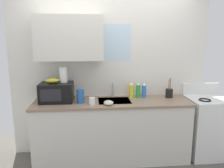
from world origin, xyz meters
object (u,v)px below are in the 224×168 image
object	(u,v)px
dish_soap_bottle_blue	(144,90)
cereal_canister	(80,96)
microwave	(57,92)
small_bowl	(109,103)
utensil_crock	(169,93)
dish_soap_bottle_yellow	(131,90)
banana_bunch	(52,81)
dish_soap_bottle_green	(138,90)
paper_towel_roll	(63,75)
mug_white	(92,101)
stove_range	(206,126)

from	to	relation	value
dish_soap_bottle_blue	cereal_canister	size ratio (longest dim) A/B	1.15
microwave	small_bowl	xyz separation A→B (m)	(0.72, -0.25, -0.10)
cereal_canister	small_bowl	bearing A→B (deg)	-21.46
utensil_crock	small_bowl	world-z (taller)	utensil_crock
microwave	dish_soap_bottle_yellow	world-z (taller)	microwave
banana_bunch	dish_soap_bottle_blue	distance (m)	1.37
dish_soap_bottle_yellow	cereal_canister	size ratio (longest dim) A/B	1.22
dish_soap_bottle_green	cereal_canister	xyz separation A→B (m)	(-0.86, -0.21, -0.02)
microwave	dish_soap_bottle_green	distance (m)	1.21
paper_towel_roll	dish_soap_bottle_yellow	distance (m)	1.04
dish_soap_bottle_green	utensil_crock	xyz separation A→B (m)	(0.47, -0.04, -0.04)
small_bowl	utensil_crock	bearing A→B (deg)	18.56
dish_soap_bottle_blue	dish_soap_bottle_green	bearing A→B (deg)	-167.92
paper_towel_roll	cereal_canister	distance (m)	0.40
banana_bunch	mug_white	bearing A→B (deg)	-19.01
paper_towel_roll	dish_soap_bottle_green	world-z (taller)	paper_towel_roll
paper_towel_roll	dish_soap_bottle_green	size ratio (longest dim) A/B	0.94
cereal_canister	mug_white	size ratio (longest dim) A/B	2.00
cereal_canister	utensil_crock	distance (m)	1.35
utensil_crock	banana_bunch	bearing A→B (deg)	-177.68
utensil_crock	dish_soap_bottle_yellow	bearing A→B (deg)	173.14
dish_soap_bottle_blue	small_bowl	bearing A→B (deg)	-146.66
stove_range	mug_white	world-z (taller)	stove_range
microwave	paper_towel_roll	distance (m)	0.27
dish_soap_bottle_blue	microwave	bearing A→B (deg)	-174.27
microwave	dish_soap_bottle_blue	world-z (taller)	microwave
utensil_crock	dish_soap_bottle_blue	bearing A→B (deg)	171.10
banana_bunch	utensil_crock	distance (m)	1.74
dish_soap_bottle_blue	stove_range	bearing A→B (deg)	-10.38
stove_range	utensil_crock	bearing A→B (deg)	168.66
stove_range	dish_soap_bottle_yellow	bearing A→B (deg)	170.87
banana_bunch	small_bowl	bearing A→B (deg)	-17.95
stove_range	cereal_canister	bearing A→B (deg)	-178.40
stove_range	dish_soap_bottle_green	xyz separation A→B (m)	(-1.05, 0.15, 0.55)
microwave	cereal_canister	distance (m)	0.36
small_bowl	stove_range	bearing A→B (deg)	7.57
microwave	dish_soap_bottle_yellow	size ratio (longest dim) A/B	1.99
banana_bunch	paper_towel_roll	distance (m)	0.18
microwave	cereal_canister	bearing A→B (deg)	-16.13
mug_white	utensil_crock	size ratio (longest dim) A/B	0.32
microwave	mug_white	size ratio (longest dim) A/B	4.84
dish_soap_bottle_yellow	utensil_crock	xyz separation A→B (m)	(0.57, -0.07, -0.04)
mug_white	small_bowl	distance (m)	0.23
stove_range	microwave	xyz separation A→B (m)	(-2.25, 0.04, 0.58)
stove_range	cereal_canister	distance (m)	1.99
stove_range	small_bowl	xyz separation A→B (m)	(-1.53, -0.20, 0.47)
small_bowl	mug_white	bearing A→B (deg)	164.74
banana_bunch	small_bowl	world-z (taller)	banana_bunch
cereal_canister	mug_white	distance (m)	0.19
dish_soap_bottle_green	dish_soap_bottle_blue	size ratio (longest dim) A/B	1.07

